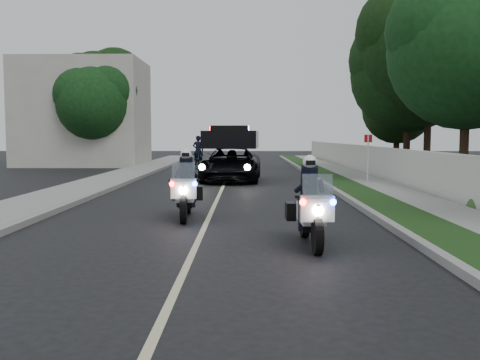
# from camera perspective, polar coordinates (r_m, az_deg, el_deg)

# --- Properties ---
(ground) EXTENTS (120.00, 120.00, 0.00)m
(ground) POSITION_cam_1_polar(r_m,az_deg,el_deg) (10.84, -4.30, -6.16)
(ground) COLOR black
(ground) RESTS_ON ground
(curb_right) EXTENTS (0.20, 60.00, 0.15)m
(curb_right) POSITION_cam_1_polar(r_m,az_deg,el_deg) (20.94, 9.38, -0.74)
(curb_right) COLOR gray
(curb_right) RESTS_ON ground
(grass_verge) EXTENTS (1.20, 60.00, 0.16)m
(grass_verge) POSITION_cam_1_polar(r_m,az_deg,el_deg) (21.06, 11.26, -0.73)
(grass_verge) COLOR #193814
(grass_verge) RESTS_ON ground
(sidewalk_right) EXTENTS (1.40, 60.00, 0.16)m
(sidewalk_right) POSITION_cam_1_polar(r_m,az_deg,el_deg) (21.34, 14.69, -0.72)
(sidewalk_right) COLOR gray
(sidewalk_right) RESTS_ON ground
(property_wall) EXTENTS (0.22, 60.00, 1.50)m
(property_wall) POSITION_cam_1_polar(r_m,az_deg,el_deg) (21.55, 17.31, 1.06)
(property_wall) COLOR beige
(property_wall) RESTS_ON ground
(curb_left) EXTENTS (0.20, 60.00, 0.15)m
(curb_left) POSITION_cam_1_polar(r_m,az_deg,el_deg) (21.31, -12.99, -0.71)
(curb_left) COLOR gray
(curb_left) RESTS_ON ground
(sidewalk_left) EXTENTS (2.00, 60.00, 0.16)m
(sidewalk_left) POSITION_cam_1_polar(r_m,az_deg,el_deg) (21.59, -15.82, -0.69)
(sidewalk_left) COLOR gray
(sidewalk_left) RESTS_ON ground
(building_far) EXTENTS (8.00, 6.00, 7.00)m
(building_far) POSITION_cam_1_polar(r_m,az_deg,el_deg) (38.23, -16.05, 6.72)
(building_far) COLOR #A8A396
(building_far) RESTS_ON ground
(lane_marking) EXTENTS (0.12, 50.00, 0.01)m
(lane_marking) POSITION_cam_1_polar(r_m,az_deg,el_deg) (20.73, -1.90, -0.93)
(lane_marking) COLOR #BFB78C
(lane_marking) RESTS_ON ground
(police_moto_left) EXTENTS (0.81, 2.06, 1.72)m
(police_moto_left) POSITION_cam_1_polar(r_m,az_deg,el_deg) (13.52, -5.67, -4.00)
(police_moto_left) COLOR white
(police_moto_left) RESTS_ON ground
(police_moto_right) EXTENTS (0.75, 2.00, 1.68)m
(police_moto_right) POSITION_cam_1_polar(r_m,az_deg,el_deg) (10.31, 7.35, -6.76)
(police_moto_right) COLOR silver
(police_moto_right) RESTS_ON ground
(police_suv) EXTENTS (2.76, 5.53, 2.63)m
(police_suv) POSITION_cam_1_polar(r_m,az_deg,el_deg) (24.33, -0.92, -0.10)
(police_suv) COLOR black
(police_suv) RESTS_ON ground
(bicycle) EXTENTS (0.64, 1.59, 0.81)m
(bicycle) POSITION_cam_1_polar(r_m,az_deg,el_deg) (33.59, -4.40, 1.22)
(bicycle) COLOR black
(bicycle) RESTS_ON ground
(cyclist) EXTENTS (0.68, 0.47, 1.82)m
(cyclist) POSITION_cam_1_polar(r_m,az_deg,el_deg) (33.59, -4.40, 1.22)
(cyclist) COLOR black
(cyclist) RESTS_ON ground
(sign_post) EXTENTS (0.42, 0.42, 2.14)m
(sign_post) POSITION_cam_1_polar(r_m,az_deg,el_deg) (23.38, 13.19, -0.42)
(sign_post) COLOR #A71E0B
(sign_post) RESTS_ON ground
(tree_right_b) EXTENTS (7.60, 7.60, 10.42)m
(tree_right_b) POSITION_cam_1_polar(r_m,az_deg,el_deg) (23.70, 22.29, -0.58)
(tree_right_b) COLOR #164318
(tree_right_b) RESTS_ON ground
(tree_right_c) EXTENTS (8.79, 8.79, 12.24)m
(tree_right_c) POSITION_cam_1_polar(r_m,az_deg,el_deg) (29.94, 18.93, 0.55)
(tree_right_c) COLOR black
(tree_right_c) RESTS_ON ground
(tree_right_d) EXTENTS (7.43, 7.43, 10.19)m
(tree_right_d) POSITION_cam_1_polar(r_m,az_deg,el_deg) (30.62, 16.98, 0.69)
(tree_right_d) COLOR #153612
(tree_right_d) RESTS_ON ground
(tree_right_e) EXTENTS (4.84, 4.84, 7.07)m
(tree_right_e) POSITION_cam_1_polar(r_m,az_deg,el_deg) (34.63, 16.01, 1.15)
(tree_right_e) COLOR black
(tree_right_e) RESTS_ON ground
(tree_left_near) EXTENTS (5.84, 5.84, 7.78)m
(tree_left_near) POSITION_cam_1_polar(r_m,az_deg,el_deg) (35.61, -14.91, 1.27)
(tree_left_near) COLOR #143D16
(tree_left_near) RESTS_ON ground
(tree_left_far) EXTENTS (6.12, 6.12, 9.72)m
(tree_left_far) POSITION_cam_1_polar(r_m,az_deg,el_deg) (39.99, -14.54, 1.64)
(tree_left_far) COLOR black
(tree_left_far) RESTS_ON ground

